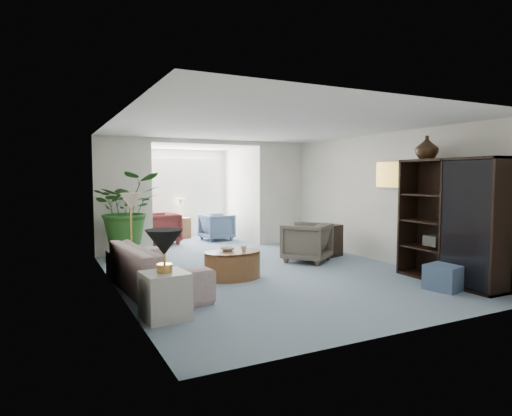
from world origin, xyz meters
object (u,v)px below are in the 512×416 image
entertainment_cabinet (450,221)px  plant_pot (128,252)px  wingback_chair (307,242)px  sofa (155,267)px  coffee_table (233,265)px  framed_picture (389,175)px  side_table_dark (327,240)px  ottoman (444,277)px  sunroom_table (181,228)px  table_lamp (164,243)px  coffee_cup (244,249)px  sunroom_chair_blue (217,227)px  floor_lamp (131,201)px  end_table (165,295)px  coffee_bowl (227,249)px  cabinet_urn (427,148)px  sunroom_chair_maroon (160,228)px

entertainment_cabinet → plant_pot: 5.91m
wingback_chair → sofa: bearing=-22.6°
coffee_table → plant_pot: 2.66m
framed_picture → sofa: 4.66m
side_table_dark → ottoman: side_table_dark is taller
side_table_dark → ottoman: (-0.05, -3.00, -0.15)m
coffee_table → sunroom_table: size_ratio=1.71×
table_lamp → coffee_table: bearing=44.4°
coffee_cup → sunroom_chair_blue: size_ratio=0.13×
framed_picture → coffee_cup: framed_picture is taller
plant_pot → table_lamp: bearing=-93.8°
table_lamp → floor_lamp: 2.50m
end_table → table_lamp: table_lamp is taller
framed_picture → coffee_bowl: bearing=175.3°
table_lamp → entertainment_cabinet: bearing=-3.7°
coffee_bowl → end_table: bearing=-132.7°
table_lamp → plant_pot: size_ratio=1.10×
sofa → end_table: 1.37m
coffee_bowl → floor_lamp: bearing=146.4°
cabinet_urn → plant_pot: 5.85m
coffee_table → plant_pot: bearing=118.0°
sunroom_table → table_lamp: bearing=-108.3°
wingback_chair → side_table_dark: (0.70, 0.30, -0.05)m
sunroom_table → wingback_chair: bearing=-73.2°
floor_lamp → plant_pot: bearing=82.7°
coffee_table → ottoman: bearing=-38.8°
coffee_bowl → cabinet_urn: bearing=-24.6°
coffee_cup → sunroom_table: (0.45, 5.00, -0.22)m
cabinet_urn → sunroom_table: cabinet_urn is taller
wingback_chair → entertainment_cabinet: entertainment_cabinet is taller
end_table → sunroom_chair_blue: size_ratio=0.72×
sunroom_chair_blue → sunroom_chair_maroon: sunroom_chair_maroon is taller
sofa → plant_pot: (0.06, 2.47, -0.17)m
coffee_table → plant_pot: coffee_table is taller
sunroom_chair_maroon → wingback_chair: bearing=25.0°
sofa → coffee_cup: 1.46m
framed_picture → sunroom_chair_blue: 4.86m
coffee_table → coffee_bowl: coffee_bowl is taller
side_table_dark → sunroom_chair_maroon: sunroom_chair_maroon is taller
ottoman → sunroom_table: size_ratio=0.83×
framed_picture → plant_pot: bearing=150.3°
ottoman → sunroom_table: bearing=105.5°
floor_lamp → coffee_table: (1.42, -1.01, -1.02)m
ottoman → table_lamp: bearing=172.2°
sofa → wingback_chair: size_ratio=2.71×
coffee_bowl → sunroom_chair_blue: size_ratio=0.30×
end_table → side_table_dark: 4.75m
coffee_table → sunroom_table: sunroom_table is taller
end_table → cabinet_urn: (4.42, 0.21, 1.86)m
framed_picture → ottoman: 2.48m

